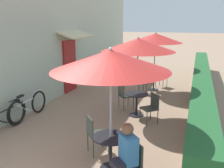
# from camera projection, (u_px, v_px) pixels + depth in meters

# --- Properties ---
(cafe_facade_wall) EXTENTS (0.98, 14.19, 4.20)m
(cafe_facade_wall) POSITION_uv_depth(u_px,v_px,m) (72.00, 39.00, 10.56)
(cafe_facade_wall) COLOR #B2C1AD
(cafe_facade_wall) RESTS_ON ground_plane
(planter_hedge) EXTENTS (0.60, 13.19, 1.01)m
(planter_hedge) POSITION_uv_depth(u_px,v_px,m) (201.00, 85.00, 9.31)
(planter_hedge) COLOR gray
(planter_hedge) RESTS_ON ground_plane
(patio_table_near) EXTENTS (0.70, 0.70, 0.70)m
(patio_table_near) POSITION_uv_depth(u_px,v_px,m) (111.00, 147.00, 4.86)
(patio_table_near) COLOR black
(patio_table_near) RESTS_ON ground_plane
(patio_umbrella_near) EXTENTS (2.17, 2.17, 2.42)m
(patio_umbrella_near) POSITION_uv_depth(u_px,v_px,m) (111.00, 60.00, 4.44)
(patio_umbrella_near) COLOR #B7B7BC
(patio_umbrella_near) RESTS_ON ground_plane
(cafe_chair_near_left) EXTENTS (0.57, 0.57, 0.87)m
(cafe_chair_near_left) POSITION_uv_depth(u_px,v_px,m) (95.00, 132.00, 5.43)
(cafe_chair_near_left) COLOR #384238
(cafe_chair_near_left) RESTS_ON ground_plane
(cafe_chair_near_right) EXTENTS (0.57, 0.57, 0.87)m
(cafe_chair_near_right) POSITION_uv_depth(u_px,v_px,m) (131.00, 162.00, 4.28)
(cafe_chair_near_right) COLOR #384238
(cafe_chair_near_right) RESTS_ON ground_plane
(seated_patron_near_right) EXTENTS (0.51, 0.51, 1.25)m
(seated_patron_near_right) POSITION_uv_depth(u_px,v_px,m) (125.00, 155.00, 4.19)
(seated_patron_near_right) COLOR #23232D
(seated_patron_near_right) RESTS_ON ground_plane
(coffee_cup_near) EXTENTS (0.07, 0.07, 0.09)m
(coffee_cup_near) POSITION_uv_depth(u_px,v_px,m) (115.00, 132.00, 4.92)
(coffee_cup_near) COLOR #232328
(coffee_cup_near) RESTS_ON patio_table_near
(patio_table_mid) EXTENTS (0.70, 0.70, 0.70)m
(patio_table_mid) POSITION_uv_depth(u_px,v_px,m) (137.00, 101.00, 7.66)
(patio_table_mid) COLOR black
(patio_table_mid) RESTS_ON ground_plane
(patio_umbrella_mid) EXTENTS (2.17, 2.17, 2.42)m
(patio_umbrella_mid) POSITION_uv_depth(u_px,v_px,m) (138.00, 45.00, 7.24)
(patio_umbrella_mid) COLOR #B7B7BC
(patio_umbrella_mid) RESTS_ON ground_plane
(cafe_chair_mid_left) EXTENTS (0.57, 0.57, 0.87)m
(cafe_chair_mid_left) POSITION_uv_depth(u_px,v_px,m) (151.00, 106.00, 7.08)
(cafe_chair_mid_left) COLOR #384238
(cafe_chair_mid_left) RESTS_ON ground_plane
(cafe_chair_mid_right) EXTENTS (0.57, 0.57, 0.87)m
(cafe_chair_mid_right) POSITION_uv_depth(u_px,v_px,m) (124.00, 94.00, 8.23)
(cafe_chair_mid_right) COLOR #384238
(cafe_chair_mid_right) RESTS_ON ground_plane
(patio_table_far) EXTENTS (0.70, 0.70, 0.70)m
(patio_table_far) POSITION_uv_depth(u_px,v_px,m) (154.00, 79.00, 10.46)
(patio_table_far) COLOR black
(patio_table_far) RESTS_ON ground_plane
(patio_umbrella_far) EXTENTS (2.17, 2.17, 2.42)m
(patio_umbrella_far) POSITION_uv_depth(u_px,v_px,m) (155.00, 38.00, 10.04)
(patio_umbrella_far) COLOR #B7B7BC
(patio_umbrella_far) RESTS_ON ground_plane
(cafe_chair_far_left) EXTENTS (0.51, 0.51, 0.87)m
(cafe_chair_far_left) POSITION_uv_depth(u_px,v_px,m) (147.00, 82.00, 9.89)
(cafe_chair_far_left) COLOR #384238
(cafe_chair_far_left) RESTS_ON ground_plane
(cafe_chair_far_right) EXTENTS (0.51, 0.51, 0.87)m
(cafe_chair_far_right) POSITION_uv_depth(u_px,v_px,m) (160.00, 75.00, 11.02)
(cafe_chair_far_right) COLOR #384238
(cafe_chair_far_right) RESTS_ON ground_plane
(bicycle_leaning) EXTENTS (0.11, 1.78, 0.81)m
(bicycle_leaning) POSITION_uv_depth(u_px,v_px,m) (3.00, 118.00, 6.60)
(bicycle_leaning) COLOR black
(bicycle_leaning) RESTS_ON ground_plane
(bicycle_second) EXTENTS (0.10, 1.78, 0.81)m
(bicycle_second) POSITION_uv_depth(u_px,v_px,m) (28.00, 107.00, 7.45)
(bicycle_second) COLOR black
(bicycle_second) RESTS_ON ground_plane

